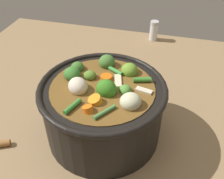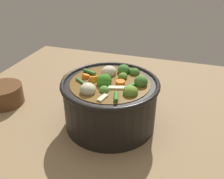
% 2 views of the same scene
% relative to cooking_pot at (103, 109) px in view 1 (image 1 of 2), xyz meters
% --- Properties ---
extents(ground_plane, '(1.10, 1.10, 0.00)m').
position_rel_cooking_pot_xyz_m(ground_plane, '(0.00, -0.00, -0.08)').
color(ground_plane, '#8C704C').
extents(cooking_pot, '(0.27, 0.27, 0.17)m').
position_rel_cooking_pot_xyz_m(cooking_pot, '(0.00, 0.00, 0.00)').
color(cooking_pot, black).
rests_on(cooking_pot, ground_plane).
extents(salt_shaker, '(0.03, 0.03, 0.07)m').
position_rel_cooking_pot_xyz_m(salt_shaker, '(0.05, 0.50, -0.04)').
color(salt_shaker, silver).
rests_on(salt_shaker, ground_plane).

